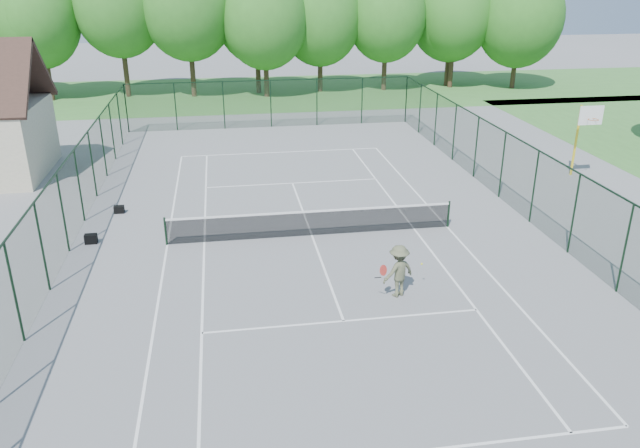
{
  "coord_description": "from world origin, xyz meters",
  "views": [
    {
      "loc": [
        -3.19,
        -21.94,
        9.65
      ],
      "look_at": [
        0.0,
        -2.0,
        1.3
      ],
      "focal_mm": 35.0,
      "sensor_mm": 36.0,
      "label": 1
    }
  ],
  "objects_px": {
    "tennis_net": "(312,222)",
    "sports_bag_a": "(91,239)",
    "tennis_player": "(399,271)",
    "basketball_goal": "(584,127)"
  },
  "relations": [
    {
      "from": "tennis_net",
      "to": "sports_bag_a",
      "type": "xyz_separation_m",
      "value": [
        -8.32,
        0.59,
        -0.39
      ]
    },
    {
      "from": "tennis_player",
      "to": "tennis_net",
      "type": "bearing_deg",
      "value": 111.23
    },
    {
      "from": "tennis_net",
      "to": "tennis_player",
      "type": "height_order",
      "value": "tennis_player"
    },
    {
      "from": "tennis_net",
      "to": "tennis_player",
      "type": "distance_m",
      "value": 5.5
    },
    {
      "from": "sports_bag_a",
      "to": "tennis_player",
      "type": "bearing_deg",
      "value": -29.4
    },
    {
      "from": "basketball_goal",
      "to": "sports_bag_a",
      "type": "xyz_separation_m",
      "value": [
        -22.27,
        -4.44,
        -2.39
      ]
    },
    {
      "from": "tennis_player",
      "to": "basketball_goal",
      "type": "bearing_deg",
      "value": 40.32
    },
    {
      "from": "tennis_net",
      "to": "sports_bag_a",
      "type": "relative_size",
      "value": 24.42
    },
    {
      "from": "tennis_net",
      "to": "sports_bag_a",
      "type": "distance_m",
      "value": 8.35
    },
    {
      "from": "tennis_net",
      "to": "sports_bag_a",
      "type": "bearing_deg",
      "value": 175.92
    }
  ]
}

